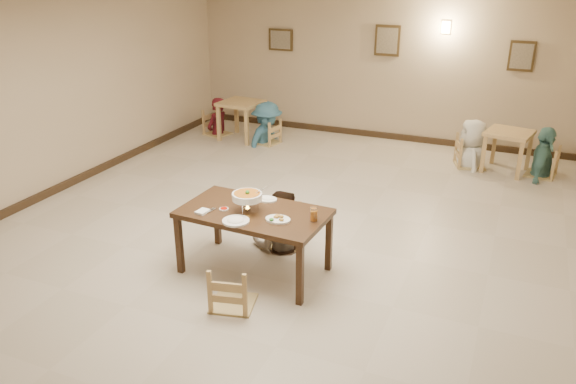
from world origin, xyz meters
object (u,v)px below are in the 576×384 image
at_px(main_diner, 280,191).
at_px(bg_chair_rl, 473,138).
at_px(bg_chair_ll, 217,112).
at_px(bg_table_left, 241,108).
at_px(chair_far, 282,209).
at_px(bg_chair_rr, 545,148).
at_px(bg_diner_c, 475,120).
at_px(bg_diner_b, 267,102).
at_px(drink_glass, 314,215).
at_px(chair_near, 232,266).
at_px(bg_table_right, 509,139).
at_px(bg_diner_a, 216,98).
at_px(bg_chair_lr, 267,121).
at_px(bg_diner_d, 549,127).
at_px(main_table, 254,217).
at_px(curry_warmer, 247,197).

relative_size(main_diner, bg_chair_rl, 1.46).
bearing_deg(bg_chair_ll, bg_table_left, -80.25).
relative_size(chair_far, bg_chair_rr, 0.98).
bearing_deg(bg_diner_c, chair_far, -45.48).
distance_m(main_diner, bg_diner_b, 4.48).
relative_size(main_diner, bg_chair_rr, 1.56).
xyz_separation_m(chair_far, drink_glass, (0.72, -0.77, 0.38)).
xyz_separation_m(chair_near, bg_table_right, (2.45, 5.58, 0.11)).
xyz_separation_m(chair_near, main_diner, (-0.07, 1.44, 0.29)).
distance_m(bg_chair_rl, bg_chair_rr, 1.19).
height_order(bg_chair_rr, bg_diner_a, bg_diner_a).
xyz_separation_m(bg_chair_lr, bg_diner_a, (-1.24, 0.15, 0.33)).
height_order(bg_chair_rr, bg_diner_d, bg_diner_d).
bearing_deg(main_table, bg_chair_lr, 116.08).
xyz_separation_m(main_diner, bg_table_left, (-2.66, 4.06, -0.13)).
distance_m(bg_table_right, bg_chair_rr, 0.60).
relative_size(bg_chair_ll, bg_diner_d, 0.58).
relative_size(bg_table_left, bg_table_right, 0.98).
bearing_deg(bg_chair_rr, chair_far, -27.14).
bearing_deg(bg_table_right, chair_near, -113.69).
bearing_deg(main_diner, chair_far, -96.75).
xyz_separation_m(main_table, bg_chair_ll, (-3.26, 4.83, -0.21)).
bearing_deg(chair_far, drink_glass, -56.45).
bearing_deg(bg_diner_c, bg_diner_a, -109.49).
distance_m(bg_chair_ll, bg_diner_d, 6.41).
bearing_deg(chair_far, bg_chair_ll, 119.29).
bearing_deg(main_diner, bg_diner_c, -130.93).
bearing_deg(bg_chair_rr, bg_chair_lr, -77.59).
distance_m(main_table, bg_diner_c, 5.26).
bearing_deg(bg_table_right, bg_chair_rr, 1.40).
bearing_deg(bg_table_right, bg_diner_b, -178.05).
bearing_deg(main_table, main_diner, 90.55).
height_order(chair_far, bg_diner_b, bg_diner_b).
height_order(bg_diner_c, bg_diner_d, bg_diner_c).
distance_m(main_table, bg_chair_rr, 5.78).
height_order(curry_warmer, bg_chair_rl, curry_warmer).
xyz_separation_m(chair_far, bg_chair_ll, (-3.27, 4.04, 0.01)).
bearing_deg(bg_table_right, bg_table_left, -179.10).
xyz_separation_m(drink_glass, bg_chair_rl, (1.22, 4.86, -0.34)).
height_order(chair_near, bg_diner_c, bg_diner_c).
distance_m(drink_glass, bg_diner_c, 5.01).
bearing_deg(bg_chair_ll, bg_chair_lr, -80.38).
bearing_deg(bg_diner_d, chair_far, 149.89).
xyz_separation_m(bg_table_left, bg_chair_rl, (4.59, 0.12, -0.12)).
relative_size(curry_warmer, bg_table_right, 0.45).
bearing_deg(bg_chair_rl, main_table, 140.40).
bearing_deg(chair_far, bg_diner_d, 42.62).
bearing_deg(bg_chair_lr, bg_table_right, 104.33).
height_order(chair_far, bg_chair_rl, bg_chair_rl).
relative_size(chair_near, bg_chair_lr, 1.03).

